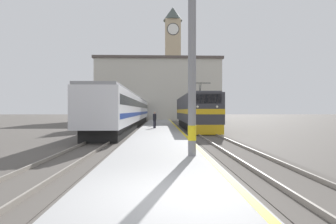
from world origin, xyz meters
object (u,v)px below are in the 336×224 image
clock_tower (173,60)px  person_on_platform (155,120)px  catenary_mast (194,47)px  second_waiting_passenger (155,118)px  locomotive_train (195,112)px  passenger_train (136,111)px

clock_tower → person_on_platform: bearing=-95.8°
catenary_mast → second_waiting_passenger: bearing=95.4°
locomotive_train → second_waiting_passenger: bearing=154.5°
catenary_mast → clock_tower: clock_tower is taller
passenger_train → person_on_platform: passenger_train is taller
locomotive_train → person_on_platform: (-4.39, -2.32, -0.79)m
catenary_mast → person_on_platform: catenary_mast is taller
second_waiting_passenger → clock_tower: 34.20m
locomotive_train → second_waiting_passenger: 4.98m
locomotive_train → clock_tower: clock_tower is taller
catenary_mast → second_waiting_passenger: (-1.93, 20.57, -3.46)m
person_on_platform → clock_tower: 38.31m
catenary_mast → person_on_platform: size_ratio=5.35×
locomotive_train → catenary_mast: bearing=-97.7°
passenger_train → catenary_mast: catenary_mast is taller
locomotive_train → second_waiting_passenger: locomotive_train is taller
second_waiting_passenger → catenary_mast: bearing=-84.6°
locomotive_train → catenary_mast: (-2.51, -18.46, 2.65)m
catenary_mast → second_waiting_passenger: 20.95m
locomotive_train → person_on_platform: bearing=-152.2°
passenger_train → clock_tower: clock_tower is taller
passenger_train → catenary_mast: 31.84m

